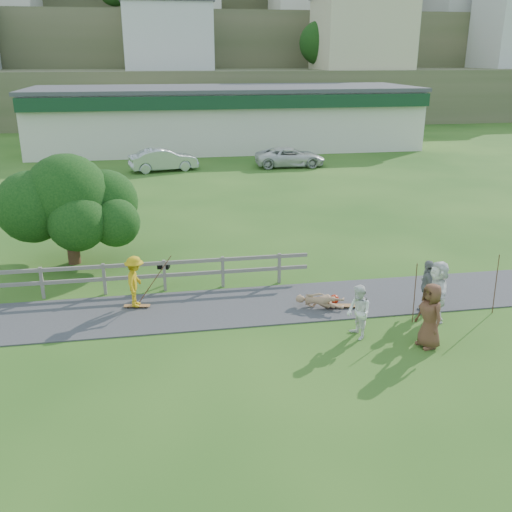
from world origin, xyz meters
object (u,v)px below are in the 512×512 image
object	(u,v)px
spectator_a	(359,312)
spectator_c	(430,316)
spectator_b	(427,287)
tree	(70,220)
bbq	(164,274)
skater_fallen	(320,301)
skater_rider	(135,284)
car_white	(290,157)
spectator_d	(437,291)
car_silver	(163,160)

from	to	relation	value
spectator_a	spectator_c	distance (m)	1.93
spectator_b	spectator_c	distance (m)	2.27
tree	bbq	world-z (taller)	tree
spectator_c	skater_fallen	bearing A→B (deg)	-154.17
skater_rider	tree	distance (m)	5.39
car_white	skater_fallen	bearing A→B (deg)	171.26
car_white	skater_rider	bearing A→B (deg)	157.94
skater_fallen	spectator_d	distance (m)	3.58
tree	spectator_c	bearing A→B (deg)	-39.40
skater_fallen	spectator_a	bearing A→B (deg)	-139.15
car_white	tree	xyz separation A→B (m)	(-12.84, -18.38, 1.03)
spectator_a	car_white	xyz separation A→B (m)	(4.09, 26.16, -0.09)
skater_rider	bbq	bearing A→B (deg)	-17.90
spectator_b	spectator_c	bearing A→B (deg)	-9.64
skater_rider	skater_fallen	xyz separation A→B (m)	(5.73, -1.04, -0.55)
spectator_b	car_silver	world-z (taller)	spectator_b
spectator_a	spectator_c	bearing A→B (deg)	56.19
skater_rider	spectator_b	xyz separation A→B (m)	(8.91, -1.84, 0.04)
skater_fallen	spectator_d	size ratio (longest dim) A/B	0.80
tree	skater_rider	bearing A→B (deg)	-62.10
skater_fallen	spectator_c	world-z (taller)	spectator_c
spectator_c	spectator_d	distance (m)	1.80
skater_rider	spectator_b	world-z (taller)	spectator_b
spectator_d	tree	distance (m)	13.50
spectator_b	car_white	bearing A→B (deg)	-169.31
car_white	spectator_d	bearing A→B (deg)	179.01
spectator_b	bbq	size ratio (longest dim) A/B	2.04
spectator_d	skater_fallen	bearing A→B (deg)	-102.84
car_white	tree	world-z (taller)	tree
car_silver	bbq	world-z (taller)	car_silver
skater_rider	bbq	world-z (taller)	skater_rider
car_silver	car_white	bearing A→B (deg)	-101.07
skater_rider	car_silver	distance (m)	23.04
skater_fallen	spectator_a	size ratio (longest dim) A/B	0.96
spectator_d	bbq	bearing A→B (deg)	-107.55
car_silver	car_white	distance (m)	9.04
skater_fallen	car_silver	xyz separation A→B (m)	(-4.42, 24.03, 0.49)
spectator_c	bbq	distance (m)	9.13
skater_rider	tree	xyz separation A→B (m)	(-2.49, 4.70, 0.89)
spectator_a	car_white	bearing A→B (deg)	162.74
skater_fallen	bbq	bearing A→B (deg)	85.87
spectator_a	spectator_b	bearing A→B (deg)	106.91
skater_fallen	tree	bearing A→B (deg)	81.49
spectator_d	car_white	world-z (taller)	spectator_d
car_silver	car_white	world-z (taller)	car_silver
spectator_a	spectator_c	xyz separation A→B (m)	(1.74, -0.83, 0.14)
skater_fallen	car_silver	distance (m)	24.44
spectator_c	car_white	xyz separation A→B (m)	(2.35, 26.99, -0.23)
spectator_c	spectator_d	bearing A→B (deg)	135.04
spectator_a	spectator_c	size ratio (longest dim) A/B	0.85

